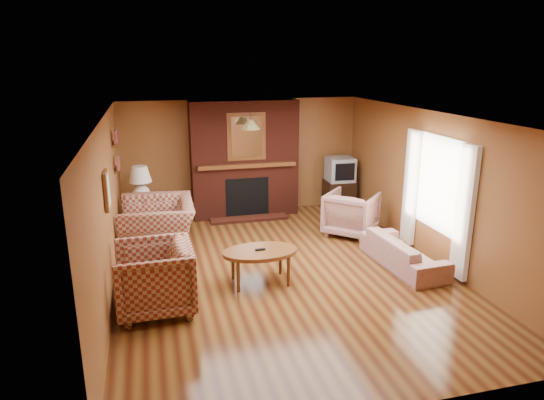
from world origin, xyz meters
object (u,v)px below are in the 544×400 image
object	(u,v)px
fireplace	(245,160)
plaid_loveseat	(158,227)
floral_sofa	(403,252)
tv_stand	(339,195)
side_table	(143,217)
plaid_armchair	(154,278)
table_lamp	(140,183)
floral_armchair	(351,214)
crt_tv	(340,169)
coffee_table	(260,254)

from	to	relation	value
fireplace	plaid_loveseat	size ratio (longest dim) A/B	1.73
floral_sofa	tv_stand	distance (m)	3.10
plaid_loveseat	side_table	bearing A→B (deg)	-166.46
fireplace	plaid_armchair	size ratio (longest dim) A/B	2.40
side_table	table_lamp	xyz separation A→B (m)	(0.00, 0.00, 0.68)
side_table	tv_stand	bearing A→B (deg)	4.82
floral_armchair	crt_tv	world-z (taller)	crt_tv
plaid_armchair	floral_armchair	world-z (taller)	plaid_armchair
plaid_loveseat	coffee_table	world-z (taller)	plaid_loveseat
floral_sofa	plaid_loveseat	bearing A→B (deg)	63.20
plaid_loveseat	side_table	world-z (taller)	plaid_loveseat
fireplace	table_lamp	size ratio (longest dim) A/B	3.41
plaid_loveseat	table_lamp	size ratio (longest dim) A/B	1.97
floral_sofa	coffee_table	world-z (taller)	coffee_table
coffee_table	side_table	xyz separation A→B (m)	(-1.67, 2.75, -0.18)
fireplace	tv_stand	distance (m)	2.23
side_table	table_lamp	size ratio (longest dim) A/B	0.81
side_table	crt_tv	xyz separation A→B (m)	(4.15, 0.34, 0.63)
floral_armchair	plaid_loveseat	bearing A→B (deg)	43.44
plaid_loveseat	floral_sofa	size ratio (longest dim) A/B	0.83
plaid_loveseat	table_lamp	bearing A→B (deg)	-166.46
table_lamp	tv_stand	world-z (taller)	table_lamp
plaid_armchair	floral_sofa	world-z (taller)	plaid_armchair
floral_armchair	table_lamp	world-z (taller)	table_lamp
floral_sofa	tv_stand	bearing A→B (deg)	-6.68
floral_armchair	table_lamp	distance (m)	4.00
plaid_armchair	plaid_loveseat	bearing A→B (deg)	175.72
coffee_table	table_lamp	size ratio (longest dim) A/B	1.57
fireplace	coffee_table	xyz separation A→B (m)	(-0.43, -3.29, -0.72)
plaid_loveseat	plaid_armchair	bearing A→B (deg)	-1.44
plaid_armchair	coffee_table	distance (m)	1.58
floral_sofa	crt_tv	xyz separation A→B (m)	(0.15, 3.09, 0.67)
floral_armchair	coffee_table	size ratio (longest dim) A/B	0.81
plaid_armchair	coffee_table	xyz separation A→B (m)	(1.52, 0.45, 0.01)
fireplace	crt_tv	size ratio (longest dim) A/B	4.19
tv_stand	table_lamp	bearing A→B (deg)	-173.69
fireplace	crt_tv	distance (m)	2.08
plaid_armchair	crt_tv	distance (m)	5.37
fireplace	floral_armchair	xyz separation A→B (m)	(1.69, -1.69, -0.77)
floral_armchair	coffee_table	world-z (taller)	floral_armchair
coffee_table	side_table	bearing A→B (deg)	121.20
crt_tv	floral_sofa	bearing A→B (deg)	-92.78
plaid_armchair	coffee_table	world-z (taller)	plaid_armchair
tv_stand	crt_tv	xyz separation A→B (m)	(0.00, -0.01, 0.58)
fireplace	table_lamp	world-z (taller)	fireplace
plaid_loveseat	tv_stand	world-z (taller)	plaid_loveseat
table_lamp	tv_stand	distance (m)	4.21
side_table	crt_tv	world-z (taller)	crt_tv
coffee_table	floral_armchair	bearing A→B (deg)	36.92
plaid_armchair	tv_stand	size ratio (longest dim) A/B	1.52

